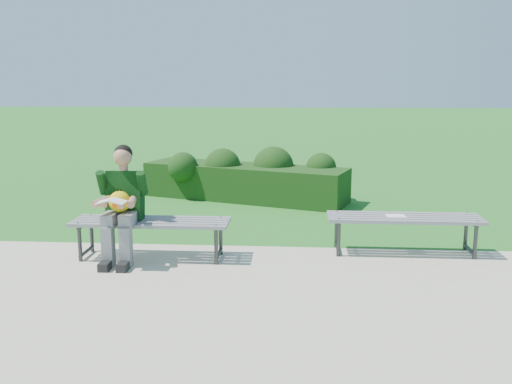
# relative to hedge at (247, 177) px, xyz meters

# --- Properties ---
(ground) EXTENTS (80.00, 80.00, 0.00)m
(ground) POSITION_rel_hedge_xyz_m (0.25, -3.00, -0.39)
(ground) COLOR #376E1E
(ground) RESTS_ON ground
(walkway) EXTENTS (30.00, 3.50, 0.02)m
(walkway) POSITION_rel_hedge_xyz_m (0.25, -4.75, -0.38)
(walkway) COLOR #AAA18F
(walkway) RESTS_ON ground
(hedge) EXTENTS (3.69, 2.03, 0.93)m
(hedge) POSITION_rel_hedge_xyz_m (0.00, 0.00, 0.00)
(hedge) COLOR #114310
(hedge) RESTS_ON ground
(bench_left) EXTENTS (1.80, 0.50, 0.46)m
(bench_left) POSITION_rel_hedge_xyz_m (-0.80, -3.55, 0.03)
(bench_left) COLOR slate
(bench_left) RESTS_ON walkway
(bench_right) EXTENTS (1.80, 0.50, 0.46)m
(bench_right) POSITION_rel_hedge_xyz_m (2.14, -3.15, 0.03)
(bench_right) COLOR slate
(bench_right) RESTS_ON walkway
(seated_boy) EXTENTS (0.56, 0.76, 1.31)m
(seated_boy) POSITION_rel_hedge_xyz_m (-1.10, -3.64, 0.33)
(seated_boy) COLOR slate
(seated_boy) RESTS_ON walkway
(paper_sheet) EXTENTS (0.23, 0.17, 0.01)m
(paper_sheet) POSITION_rel_hedge_xyz_m (2.04, -3.15, 0.09)
(paper_sheet) COLOR white
(paper_sheet) RESTS_ON bench_right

